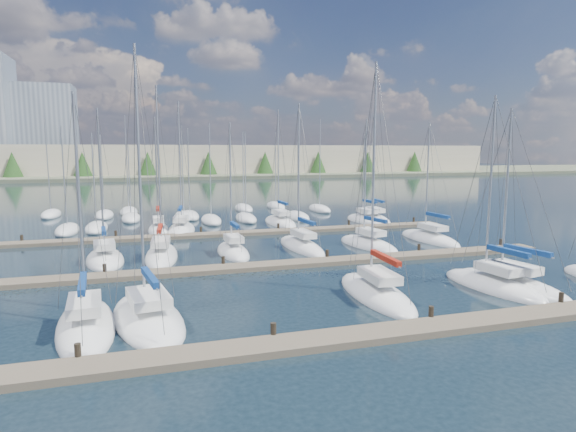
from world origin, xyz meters
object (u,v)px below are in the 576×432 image
object	(u,v)px
sailboat_q	(365,220)
sailboat_m	(430,239)
sailboat_k	(301,246)
sailboat_p	(280,222)
sailboat_r	(374,219)
sailboat_i	(161,255)
sailboat_f	(510,285)
sailboat_n	(159,230)
sailboat_b	(86,326)
sailboat_j	(233,252)
sailboat_l	(368,244)
sailboat_o	(182,229)
sailboat_c	(148,318)
sailboat_d	(376,293)
sailboat_e	(493,286)
sailboat_h	(105,259)

from	to	relation	value
sailboat_q	sailboat_m	world-z (taller)	sailboat_m
sailboat_k	sailboat_p	bearing A→B (deg)	77.98
sailboat_q	sailboat_m	xyz separation A→B (m)	(0.55, -12.61, 0.00)
sailboat_q	sailboat_r	bearing A→B (deg)	20.52
sailboat_r	sailboat_i	xyz separation A→B (m)	(-25.32, -13.63, 0.00)
sailboat_q	sailboat_f	bearing A→B (deg)	-101.31
sailboat_n	sailboat_f	bearing A→B (deg)	-52.25
sailboat_b	sailboat_j	size ratio (longest dim) A/B	1.04
sailboat_l	sailboat_b	distance (m)	25.82
sailboat_m	sailboat_p	world-z (taller)	sailboat_p
sailboat_r	sailboat_k	distance (m)	19.04
sailboat_o	sailboat_r	bearing A→B (deg)	11.36
sailboat_c	sailboat_i	world-z (taller)	sailboat_c
sailboat_n	sailboat_d	distance (m)	29.06
sailboat_i	sailboat_e	world-z (taller)	sailboat_i
sailboat_p	sailboat_e	world-z (taller)	sailboat_p
sailboat_o	sailboat_e	world-z (taller)	sailboat_o
sailboat_r	sailboat_p	world-z (taller)	sailboat_p
sailboat_r	sailboat_p	bearing A→B (deg)	-179.66
sailboat_r	sailboat_c	world-z (taller)	sailboat_c
sailboat_o	sailboat_m	size ratio (longest dim) A/B	1.21
sailboat_b	sailboat_o	bearing A→B (deg)	71.95
sailboat_i	sailboat_k	bearing A→B (deg)	6.12
sailboat_b	sailboat_c	world-z (taller)	sailboat_c
sailboat_o	sailboat_n	bearing A→B (deg)	178.14
sailboat_n	sailboat_m	bearing A→B (deg)	-25.65
sailboat_f	sailboat_p	size ratio (longest dim) A/B	0.85
sailboat_h	sailboat_k	bearing A→B (deg)	-3.92
sailboat_n	sailboat_k	bearing A→B (deg)	-45.67
sailboat_f	sailboat_q	distance (m)	27.90
sailboat_l	sailboat_n	bearing A→B (deg)	132.43
sailboat_c	sailboat_k	world-z (taller)	sailboat_c
sailboat_d	sailboat_e	bearing A→B (deg)	-2.31
sailboat_q	sailboat_p	size ratio (longest dim) A/B	0.80
sailboat_l	sailboat_e	world-z (taller)	sailboat_e
sailboat_d	sailboat_k	distance (m)	14.28
sailboat_l	sailboat_i	world-z (taller)	sailboat_i
sailboat_i	sailboat_k	xyz separation A→B (m)	(11.72, 0.30, -0.01)
sailboat_l	sailboat_h	size ratio (longest dim) A/B	0.96
sailboat_i	sailboat_k	world-z (taller)	sailboat_i
sailboat_j	sailboat_p	bearing A→B (deg)	58.87
sailboat_h	sailboat_p	distance (m)	23.04
sailboat_m	sailboat_d	world-z (taller)	sailboat_d
sailboat_f	sailboat_j	xyz separation A→B (m)	(-14.68, 14.47, 0.00)
sailboat_b	sailboat_p	size ratio (longest dim) A/B	0.86
sailboat_q	sailboat_b	bearing A→B (deg)	-139.20
sailboat_o	sailboat_c	world-z (taller)	sailboat_c
sailboat_h	sailboat_r	bearing A→B (deg)	19.60
sailboat_m	sailboat_h	bearing A→B (deg)	177.79
sailboat_r	sailboat_b	size ratio (longest dim) A/B	1.16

